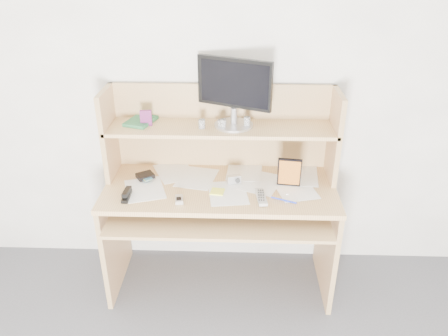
{
  "coord_description": "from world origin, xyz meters",
  "views": [
    {
      "loc": [
        0.1,
        -0.81,
        2.07
      ],
      "look_at": [
        0.03,
        1.43,
        0.9
      ],
      "focal_mm": 35.0,
      "sensor_mm": 36.0,
      "label": 1
    }
  ],
  "objects_px": {
    "tv_remote": "(261,197)",
    "keyboard": "(237,204)",
    "monitor": "(234,90)",
    "desk": "(221,188)",
    "game_case": "(289,172)"
  },
  "relations": [
    {
      "from": "game_case",
      "to": "monitor",
      "type": "bearing_deg",
      "value": 159.07
    },
    {
      "from": "desk",
      "to": "monitor",
      "type": "distance_m",
      "value": 0.61
    },
    {
      "from": "desk",
      "to": "monitor",
      "type": "height_order",
      "value": "monitor"
    },
    {
      "from": "desk",
      "to": "keyboard",
      "type": "relative_size",
      "value": 2.86
    },
    {
      "from": "monitor",
      "to": "desk",
      "type": "bearing_deg",
      "value": -104.39
    },
    {
      "from": "tv_remote",
      "to": "keyboard",
      "type": "bearing_deg",
      "value": 143.23
    },
    {
      "from": "tv_remote",
      "to": "game_case",
      "type": "distance_m",
      "value": 0.24
    },
    {
      "from": "keyboard",
      "to": "monitor",
      "type": "relative_size",
      "value": 1.12
    },
    {
      "from": "game_case",
      "to": "monitor",
      "type": "relative_size",
      "value": 0.45
    },
    {
      "from": "tv_remote",
      "to": "monitor",
      "type": "bearing_deg",
      "value": 110.3
    },
    {
      "from": "keyboard",
      "to": "tv_remote",
      "type": "bearing_deg",
      "value": -31.45
    },
    {
      "from": "game_case",
      "to": "monitor",
      "type": "distance_m",
      "value": 0.58
    },
    {
      "from": "keyboard",
      "to": "tv_remote",
      "type": "xyz_separation_m",
      "value": [
        0.14,
        -0.08,
        0.1
      ]
    },
    {
      "from": "keyboard",
      "to": "monitor",
      "type": "distance_m",
      "value": 0.67
    },
    {
      "from": "keyboard",
      "to": "game_case",
      "type": "height_order",
      "value": "game_case"
    }
  ]
}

